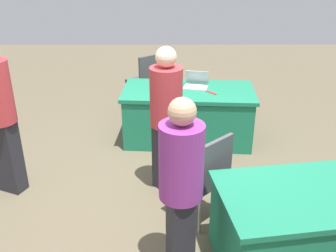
{
  "coord_description": "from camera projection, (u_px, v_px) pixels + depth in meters",
  "views": [
    {
      "loc": [
        -0.18,
        3.5,
        2.54
      ],
      "look_at": [
        -0.19,
        -0.0,
        0.9
      ],
      "focal_mm": 41.88,
      "sensor_mm": 36.0,
      "label": 1
    }
  ],
  "objects": [
    {
      "name": "scissors_red",
      "position": [
        211.0,
        93.0,
        5.19
      ],
      "size": [
        0.14,
        0.16,
        0.01
      ],
      "primitive_type": "cube",
      "rotation": [
        0.0,
        0.0,
        2.27
      ],
      "color": "red",
      "rests_on": "table_foreground"
    },
    {
      "name": "chair_near_front",
      "position": [
        205.0,
        173.0,
        3.75
      ],
      "size": [
        0.62,
        0.62,
        0.95
      ],
      "rotation": [
        0.0,
        0.0,
        3.89
      ],
      "color": "#9E9993",
      "rests_on": "ground"
    },
    {
      "name": "person_presenter",
      "position": [
        166.0,
        115.0,
        4.11
      ],
      "size": [
        0.48,
        0.48,
        1.63
      ],
      "rotation": [
        0.0,
        0.0,
        5.47
      ],
      "color": "#26262D",
      "rests_on": "ground"
    },
    {
      "name": "chair_aisle",
      "position": [
        146.0,
        78.0,
        6.35
      ],
      "size": [
        0.62,
        0.62,
        0.95
      ],
      "rotation": [
        0.0,
        0.0,
        3.8
      ],
      "color": "#9E9993",
      "rests_on": "ground"
    },
    {
      "name": "yarn_ball",
      "position": [
        163.0,
        82.0,
        5.41
      ],
      "size": [
        0.12,
        0.12,
        0.12
      ],
      "primitive_type": "sphere",
      "color": "#B2382D",
      "rests_on": "table_foreground"
    },
    {
      "name": "laptop_silver",
      "position": [
        196.0,
        84.0,
        5.4
      ],
      "size": [
        0.37,
        0.36,
        0.21
      ],
      "rotation": [
        0.0,
        0.0,
        -0.22
      ],
      "color": "silver",
      "rests_on": "table_foreground"
    },
    {
      "name": "table_mid_left",
      "position": [
        309.0,
        228.0,
        3.29
      ],
      "size": [
        1.67,
        1.11,
        0.74
      ],
      "rotation": [
        0.0,
        0.0,
        0.15
      ],
      "color": "#1E7A56",
      "rests_on": "ground"
    },
    {
      "name": "table_foreground",
      "position": [
        188.0,
        115.0,
        5.46
      ],
      "size": [
        1.83,
        1.0,
        0.74
      ],
      "rotation": [
        0.0,
        0.0,
        -0.06
      ],
      "color": "#1E7A56",
      "rests_on": "ground"
    },
    {
      "name": "person_organiser",
      "position": [
        181.0,
        184.0,
        2.99
      ],
      "size": [
        0.41,
        0.41,
        1.58
      ],
      "rotation": [
        0.0,
        0.0,
        4.93
      ],
      "color": "#26262D",
      "rests_on": "ground"
    },
    {
      "name": "ground_plane",
      "position": [
        150.0,
        201.0,
        4.25
      ],
      "size": [
        14.4,
        14.4,
        0.0
      ],
      "primitive_type": "plane",
      "color": "brown"
    }
  ]
}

